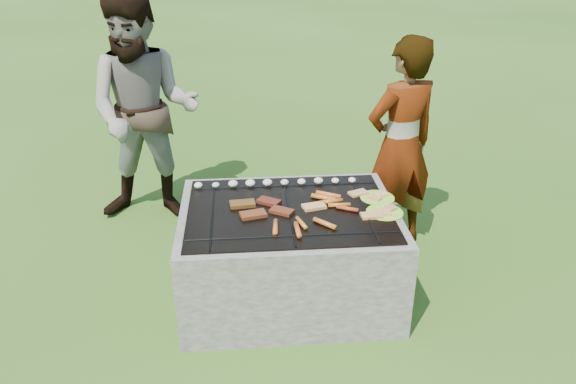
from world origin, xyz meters
The scene contains 10 objects.
lawn centered at (0.00, 0.00, 0.00)m, with size 60.00×60.00×0.00m, color #274A12.
fire_pit centered at (0.00, 0.00, 0.28)m, with size 1.30×1.00×0.62m.
mushrooms centered at (-0.08, 0.34, 0.63)m, with size 1.05×0.06×0.04m.
pork_slabs centered at (-0.17, 0.01, 0.62)m, with size 0.39×0.29×0.02m.
sausages centered at (0.17, -0.07, 0.63)m, with size 0.53×0.55×0.03m.
bread_on_grate centered at (0.33, 0.00, 0.62)m, with size 0.46×0.39×0.02m.
plate_far centered at (0.56, 0.10, 0.61)m, with size 0.24×0.24×0.03m.
plate_near centered at (0.56, -0.09, 0.61)m, with size 0.26×0.26×0.03m.
cook centered at (0.83, 0.58, 0.76)m, with size 0.55×0.36×1.52m, color #A8978C.
bystander centered at (-0.98, 1.16, 0.87)m, with size 0.85×0.66×1.74m, color gray.
Camera 1 is at (-0.26, -2.95, 2.17)m, focal length 35.00 mm.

